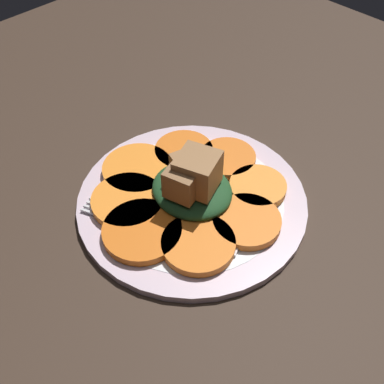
# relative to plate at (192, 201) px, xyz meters

# --- Properties ---
(table_slab) EXTENTS (1.20, 1.20, 0.02)m
(table_slab) POSITION_rel_plate_xyz_m (0.00, 0.00, -0.02)
(table_slab) COLOR #38281E
(table_slab) RESTS_ON ground
(plate) EXTENTS (0.29, 0.29, 0.01)m
(plate) POSITION_rel_plate_xyz_m (0.00, 0.00, 0.00)
(plate) COLOR silver
(plate) RESTS_ON table_slab
(carrot_slice_0) EXTENTS (0.09, 0.09, 0.01)m
(carrot_slice_0) POSITION_rel_plate_xyz_m (0.00, -0.08, 0.01)
(carrot_slice_0) COLOR orange
(carrot_slice_0) RESTS_ON plate
(carrot_slice_1) EXTENTS (0.09, 0.09, 0.01)m
(carrot_slice_1) POSITION_rel_plate_xyz_m (0.06, -0.05, 0.01)
(carrot_slice_1) COLOR orange
(carrot_slice_1) RESTS_ON plate
(carrot_slice_2) EXTENTS (0.08, 0.08, 0.01)m
(carrot_slice_2) POSITION_rel_plate_xyz_m (0.08, 0.02, 0.01)
(carrot_slice_2) COLOR orange
(carrot_slice_2) RESTS_ON plate
(carrot_slice_3) EXTENTS (0.07, 0.07, 0.01)m
(carrot_slice_3) POSITION_rel_plate_xyz_m (0.05, 0.07, 0.01)
(carrot_slice_3) COLOR orange
(carrot_slice_3) RESTS_ON plate
(carrot_slice_4) EXTENTS (0.08, 0.08, 0.01)m
(carrot_slice_4) POSITION_rel_plate_xyz_m (-0.01, 0.08, 0.01)
(carrot_slice_4) COLOR orange
(carrot_slice_4) RESTS_ON plate
(carrot_slice_5) EXTENTS (0.08, 0.08, 0.01)m
(carrot_slice_5) POSITION_rel_plate_xyz_m (-0.06, 0.05, 0.01)
(carrot_slice_5) COLOR orange
(carrot_slice_5) RESTS_ON plate
(carrot_slice_6) EXTENTS (0.09, 0.09, 0.01)m
(carrot_slice_6) POSITION_rel_plate_xyz_m (-0.08, -0.02, 0.01)
(carrot_slice_6) COLOR orange
(carrot_slice_6) RESTS_ON plate
(carrot_slice_7) EXTENTS (0.09, 0.09, 0.01)m
(carrot_slice_7) POSITION_rel_plate_xyz_m (-0.05, -0.06, 0.01)
(carrot_slice_7) COLOR orange
(carrot_slice_7) RESTS_ON plate
(center_pile) EXTENTS (0.10, 0.09, 0.07)m
(center_pile) POSITION_rel_plate_xyz_m (0.00, -0.00, 0.03)
(center_pile) COLOR #1E4723
(center_pile) RESTS_ON plate
(fork) EXTENTS (0.19, 0.09, 0.00)m
(fork) POSITION_rel_plate_xyz_m (0.00, -0.07, 0.01)
(fork) COLOR silver
(fork) RESTS_ON plate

